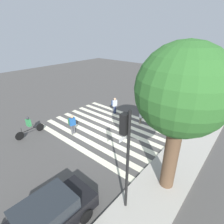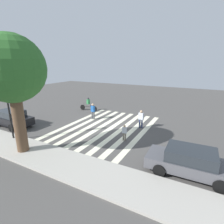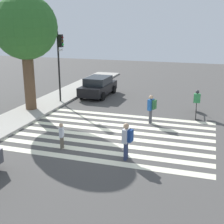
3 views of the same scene
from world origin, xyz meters
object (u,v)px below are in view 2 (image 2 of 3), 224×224
(car_parked_dark_suv, at_px, (190,162))
(pedestrian_child_with_backpack, at_px, (93,110))
(traffic_light, at_px, (8,94))
(street_tree, at_px, (11,70))
(pedestrian_adult_yellow_jacket, at_px, (141,117))
(pedestrian_adult_blue_shirt, at_px, (124,132))
(cyclist_far_lane, at_px, (88,104))
(car_parked_silver_sedan, at_px, (12,118))

(car_parked_dark_suv, bearing_deg, pedestrian_child_with_backpack, -30.43)
(traffic_light, xyz_separation_m, street_tree, (-2.38, 1.02, 1.70))
(pedestrian_adult_yellow_jacket, height_order, pedestrian_child_with_backpack, pedestrian_child_with_backpack)
(pedestrian_adult_blue_shirt, xyz_separation_m, cyclist_far_lane, (7.18, -5.55, 0.18))
(traffic_light, xyz_separation_m, car_parked_silver_sedan, (2.85, -1.69, -2.70))
(pedestrian_adult_yellow_jacket, xyz_separation_m, pedestrian_child_with_backpack, (5.12, -0.06, 0.02))
(car_parked_dark_suv, bearing_deg, traffic_light, 5.96)
(pedestrian_adult_blue_shirt, height_order, car_parked_silver_sedan, car_parked_silver_sedan)
(traffic_light, bearing_deg, car_parked_silver_sedan, -30.63)
(street_tree, height_order, pedestrian_adult_blue_shirt, street_tree)
(cyclist_far_lane, bearing_deg, pedestrian_adult_yellow_jacket, 159.40)
(traffic_light, height_order, pedestrian_adult_blue_shirt, traffic_light)
(pedestrian_adult_yellow_jacket, xyz_separation_m, pedestrian_adult_blue_shirt, (0.21, 3.12, -0.25))
(pedestrian_adult_blue_shirt, height_order, car_parked_dark_suv, car_parked_dark_suv)
(street_tree, bearing_deg, car_parked_dark_suv, -165.30)
(traffic_light, distance_m, car_parked_silver_sedan, 4.27)
(street_tree, relative_size, car_parked_silver_sedan, 1.76)
(car_parked_silver_sedan, bearing_deg, cyclist_far_lane, -110.57)
(street_tree, height_order, pedestrian_child_with_backpack, street_tree)
(traffic_light, relative_size, street_tree, 0.69)
(cyclist_far_lane, height_order, car_parked_dark_suv, cyclist_far_lane)
(street_tree, bearing_deg, car_parked_silver_sedan, -27.38)
(traffic_light, bearing_deg, cyclist_far_lane, -91.46)
(traffic_light, height_order, car_parked_dark_suv, traffic_light)
(traffic_light, height_order, pedestrian_adult_yellow_jacket, traffic_light)
(pedestrian_adult_blue_shirt, bearing_deg, traffic_light, 14.52)
(street_tree, relative_size, cyclist_far_lane, 3.08)
(pedestrian_child_with_backpack, distance_m, car_parked_dark_suv, 10.93)
(pedestrian_adult_blue_shirt, relative_size, car_parked_silver_sedan, 0.30)
(pedestrian_adult_blue_shirt, relative_size, pedestrian_child_with_backpack, 0.74)
(pedestrian_child_with_backpack, relative_size, car_parked_dark_suv, 0.38)
(street_tree, xyz_separation_m, pedestrian_adult_yellow_jacket, (-5.24, -7.81, -4.22))
(pedestrian_child_with_backpack, height_order, car_parked_dark_suv, pedestrian_child_with_backpack)
(pedestrian_adult_blue_shirt, bearing_deg, cyclist_far_lane, -49.54)
(traffic_light, height_order, street_tree, street_tree)
(pedestrian_child_with_backpack, bearing_deg, car_parked_silver_sedan, 61.85)
(pedestrian_child_with_backpack, bearing_deg, pedestrian_adult_blue_shirt, 164.97)
(traffic_light, xyz_separation_m, pedestrian_child_with_backpack, (-2.50, -6.85, -2.50))
(street_tree, relative_size, car_parked_dark_suv, 1.66)
(pedestrian_adult_blue_shirt, distance_m, car_parked_silver_sedan, 10.45)
(traffic_light, relative_size, pedestrian_child_with_backpack, 3.02)
(cyclist_far_lane, bearing_deg, car_parked_dark_suv, 144.47)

